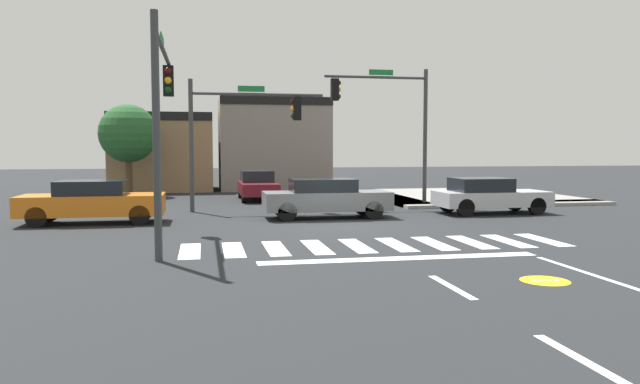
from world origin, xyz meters
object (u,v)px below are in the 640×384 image
object	(u,v)px
traffic_signal_northwest	(241,122)
car_maroon	(257,185)
car_orange	(93,201)
car_silver	(489,195)
roadside_tree	(128,134)
traffic_signal_northeast	(388,111)
car_gray	(326,198)
traffic_signal_southwest	(162,95)

from	to	relation	value
traffic_signal_northwest	car_maroon	size ratio (longest dim) A/B	1.32
car_orange	car_silver	bearing A→B (deg)	1.39
traffic_signal_northwest	roadside_tree	xyz separation A→B (m)	(-5.50, 8.90, -0.31)
traffic_signal_northeast	car_maroon	size ratio (longest dim) A/B	1.47
traffic_signal_northwest	car_silver	distance (m)	10.45
car_maroon	car_orange	bearing A→B (deg)	-37.27
car_orange	car_maroon	distance (m)	10.66
traffic_signal_northeast	car_gray	bearing A→B (deg)	47.72
car_orange	traffic_signal_southwest	bearing A→B (deg)	-62.42
car_orange	traffic_signal_northwest	bearing A→B (deg)	31.13
car_maroon	car_silver	size ratio (longest dim) A/B	0.95
traffic_signal_northeast	car_silver	distance (m)	5.94
car_silver	roadside_tree	distance (m)	19.33
traffic_signal_southwest	car_orange	size ratio (longest dim) A/B	1.27
traffic_signal_southwest	roadside_tree	xyz separation A→B (m)	(-2.90, 17.35, -0.63)
traffic_signal_northwest	car_orange	xyz separation A→B (m)	(-5.34, -3.22, -2.92)
traffic_signal_northwest	traffic_signal_northeast	distance (m)	6.64
car_silver	roadside_tree	bearing A→B (deg)	142.11
car_silver	roadside_tree	world-z (taller)	roadside_tree
car_orange	car_silver	xyz separation A→B (m)	(14.94, 0.36, -0.03)
car_orange	car_gray	world-z (taller)	car_orange
traffic_signal_southwest	car_gray	size ratio (longest dim) A/B	1.29
traffic_signal_northwest	car_gray	distance (m)	5.20
traffic_signal_southwest	car_gray	distance (m)	8.31
car_maroon	car_silver	xyz separation A→B (m)	(8.49, -8.12, -0.02)
traffic_signal_northwest	car_silver	size ratio (longest dim) A/B	1.26
car_silver	traffic_signal_northwest	bearing A→B (deg)	163.41
traffic_signal_southwest	car_silver	distance (m)	13.82
car_gray	traffic_signal_northeast	bearing A→B (deg)	47.72
traffic_signal_southwest	roadside_tree	size ratio (longest dim) A/B	1.22
traffic_signal_northeast	traffic_signal_northwest	bearing A→B (deg)	7.38
traffic_signal_northeast	car_silver	world-z (taller)	traffic_signal_northeast
car_gray	car_orange	bearing A→B (deg)	-179.55
car_maroon	car_silver	world-z (taller)	car_maroon
car_orange	roadside_tree	bearing A→B (deg)	90.80
traffic_signal_northeast	roadside_tree	xyz separation A→B (m)	(-12.06, 8.05, -0.86)
car_maroon	car_gray	distance (m)	8.61
car_maroon	car_gray	bearing A→B (deg)	12.06
car_orange	roadside_tree	xyz separation A→B (m)	(-0.17, 12.12, 2.61)
traffic_signal_northeast	roadside_tree	bearing A→B (deg)	-33.71
car_maroon	car_silver	bearing A→B (deg)	46.27
car_orange	car_silver	size ratio (longest dim) A/B	1.09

